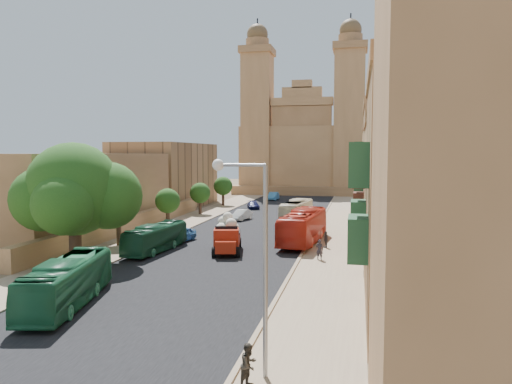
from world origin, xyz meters
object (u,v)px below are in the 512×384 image
at_px(street_tree_b, 168,201).
at_px(red_truck, 227,235).
at_px(pedestrian_a, 320,250).
at_px(streetlamp, 253,240).
at_px(ficus_tree, 75,193).
at_px(street_tree_d, 223,186).
at_px(bus_cream_east, 297,210).
at_px(street_tree_a, 118,208).
at_px(bus_green_south, 67,282).
at_px(bus_red_east, 303,227).
at_px(car_blue_b, 273,196).
at_px(car_dkblue, 253,205).
at_px(olive_pickup, 311,221).
at_px(car_cream, 295,217).
at_px(street_tree_c, 200,193).
at_px(pedestrian_b, 249,365).
at_px(bus_green_north, 156,238).
at_px(pedestrian_c, 326,240).
at_px(car_white_b, 297,206).
at_px(car_blue_a, 181,235).
at_px(church, 305,148).
at_px(car_white_a, 241,215).

relative_size(street_tree_b, red_truck, 0.73).
bearing_deg(pedestrian_a, streetlamp, 103.58).
height_order(ficus_tree, street_tree_d, ficus_tree).
bearing_deg(bus_cream_east, street_tree_a, 61.11).
distance_m(bus_green_south, bus_red_east, 24.42).
bearing_deg(car_blue_b, car_dkblue, -90.94).
bearing_deg(car_blue_b, red_truck, -83.90).
relative_size(ficus_tree, street_tree_b, 2.10).
bearing_deg(olive_pickup, pedestrian_a, -81.98).
height_order(ficus_tree, street_tree_b, ficus_tree).
bearing_deg(street_tree_b, streetlamp, -63.79).
distance_m(ficus_tree, car_cream, 29.60).
bearing_deg(street_tree_a, pedestrian_a, -8.26).
relative_size(street_tree_c, pedestrian_b, 2.74).
distance_m(street_tree_d, car_dkblue, 7.66).
bearing_deg(car_dkblue, bus_green_north, -110.38).
bearing_deg(car_dkblue, pedestrian_c, -84.39).
height_order(street_tree_b, street_tree_c, street_tree_b).
distance_m(car_white_b, pedestrian_c, 29.34).
height_order(car_blue_a, car_blue_b, car_blue_b).
distance_m(olive_pickup, car_blue_a, 14.83).
height_order(bus_green_south, car_blue_a, bus_green_south).
xyz_separation_m(red_truck, pedestrian_b, (7.13, -23.65, -0.68)).
bearing_deg(street_tree_d, bus_cream_east, -49.24).
bearing_deg(street_tree_d, bus_red_east, -62.38).
bearing_deg(car_blue_a, street_tree_d, 107.68).
distance_m(church, streetlamp, 91.04).
bearing_deg(bus_cream_east, ficus_tree, 70.62).
height_order(bus_green_south, car_white_b, bus_green_south).
bearing_deg(car_white_b, ficus_tree, 95.98).
distance_m(olive_pickup, bus_cream_east, 8.03).
distance_m(street_tree_c, bus_red_east, 25.61).
xyz_separation_m(bus_red_east, car_dkblue, (-10.60, 27.36, -0.99)).
bearing_deg(bus_red_east, car_white_a, -51.98).
height_order(street_tree_a, pedestrian_b, street_tree_a).
height_order(church, street_tree_d, church).
relative_size(ficus_tree, car_white_a, 2.35).
relative_size(olive_pickup, bus_red_east, 0.47).
relative_size(car_blue_b, pedestrian_b, 2.69).
bearing_deg(street_tree_d, street_tree_b, -90.00).
xyz_separation_m(church, pedestrian_c, (8.75, -64.10, -8.77)).
bearing_deg(street_tree_a, street_tree_b, 90.00).
xyz_separation_m(streetlamp, bus_cream_east, (-3.72, 43.76, -3.88)).
distance_m(streetlamp, pedestrian_c, 26.90).
bearing_deg(car_blue_a, red_truck, -26.19).
bearing_deg(red_truck, bus_green_south, -106.35).
xyz_separation_m(street_tree_b, bus_green_south, (5.84, -29.51, -1.63)).
height_order(red_truck, olive_pickup, red_truck).
relative_size(red_truck, car_cream, 1.17).
distance_m(street_tree_c, pedestrian_b, 52.03).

